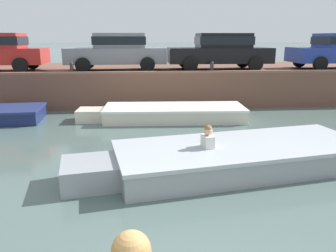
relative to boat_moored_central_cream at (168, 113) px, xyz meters
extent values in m
plane|color=#4C605B|center=(-0.21, -3.75, -0.24)|extent=(400.00, 400.00, 0.00)
cube|color=brown|center=(-0.21, 4.79, 0.47)|extent=(60.00, 6.00, 1.43)
cube|color=brown|center=(-0.21, 1.91, 1.22)|extent=(60.00, 0.24, 0.08)
cube|color=silver|center=(0.24, -0.01, -0.04)|extent=(4.82, 1.82, 0.41)
cube|color=silver|center=(-2.62, 0.10, -0.04)|extent=(0.99, 0.94, 0.41)
cube|color=white|center=(0.24, -0.01, 0.21)|extent=(4.89, 1.89, 0.08)
cube|color=brown|center=(0.59, -0.02, 0.11)|extent=(0.30, 1.48, 0.06)
cube|color=#93999E|center=(1.29, -4.48, -0.01)|extent=(5.67, 2.93, 0.47)
cube|color=#93999E|center=(-1.90, -5.07, -0.01)|extent=(1.26, 1.27, 0.47)
cube|color=#B1B7BD|center=(1.29, -4.48, 0.27)|extent=(5.74, 3.00, 0.08)
cube|color=brown|center=(1.69, -4.41, 0.17)|extent=(0.56, 1.80, 0.06)
cube|color=silver|center=(0.49, -4.63, 0.35)|extent=(0.25, 0.35, 0.44)
sphere|color=tan|center=(0.49, -4.63, 0.67)|extent=(0.19, 0.19, 0.19)
sphere|color=olive|center=(0.49, -4.63, 0.71)|extent=(0.17, 0.17, 0.17)
cylinder|color=black|center=(-5.66, 2.45, 1.48)|extent=(0.61, 0.20, 0.60)
cylinder|color=black|center=(-5.72, 4.17, 1.48)|extent=(0.61, 0.20, 0.60)
cube|color=slate|center=(-1.95, 3.27, 1.80)|extent=(4.22, 1.86, 0.64)
cube|color=slate|center=(-1.78, 3.27, 2.42)|extent=(2.14, 1.58, 0.60)
cube|color=black|center=(-1.78, 3.27, 2.42)|extent=(2.22, 1.61, 0.33)
cylinder|color=black|center=(-3.20, 2.35, 1.48)|extent=(0.61, 0.20, 0.60)
cylinder|color=black|center=(-3.27, 4.08, 1.48)|extent=(0.61, 0.20, 0.60)
cylinder|color=black|center=(-0.63, 2.45, 1.48)|extent=(0.61, 0.20, 0.60)
cylinder|color=black|center=(-0.70, 4.19, 1.48)|extent=(0.61, 0.20, 0.60)
cube|color=black|center=(2.49, 3.27, 1.80)|extent=(4.40, 1.76, 0.64)
cube|color=black|center=(2.66, 3.27, 2.42)|extent=(2.20, 1.55, 0.60)
cube|color=black|center=(2.66, 3.27, 2.42)|extent=(2.29, 1.58, 0.33)
cylinder|color=black|center=(1.12, 2.37, 1.48)|extent=(0.60, 0.18, 0.60)
cylinder|color=black|center=(1.12, 4.16, 1.48)|extent=(0.60, 0.18, 0.60)
cylinder|color=black|center=(3.85, 2.37, 1.48)|extent=(0.60, 0.18, 0.60)
cylinder|color=black|center=(3.85, 4.16, 1.48)|extent=(0.60, 0.18, 0.60)
cylinder|color=black|center=(6.63, 2.33, 1.48)|extent=(0.60, 0.19, 0.60)
cylinder|color=black|center=(6.59, 4.15, 1.48)|extent=(0.60, 0.19, 0.60)
cylinder|color=#2D2B28|center=(-3.58, 2.04, 1.36)|extent=(0.14, 0.14, 0.35)
sphere|color=#2D2B28|center=(-3.58, 2.04, 1.55)|extent=(0.15, 0.15, 0.15)
cylinder|color=#2D2B28|center=(1.94, 2.04, 1.36)|extent=(0.14, 0.14, 0.35)
sphere|color=#2D2B28|center=(1.94, 2.04, 1.55)|extent=(0.15, 0.15, 0.15)
sphere|color=olive|center=(-0.91, -9.74, 1.57)|extent=(0.19, 0.19, 0.19)
camera|label=1|loc=(-0.84, -11.08, 2.54)|focal=35.00mm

